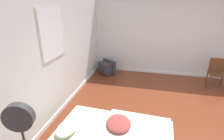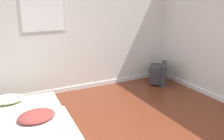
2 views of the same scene
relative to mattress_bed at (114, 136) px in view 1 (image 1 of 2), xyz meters
name	(u,v)px [view 1 (image 1 of 2)]	position (x,y,z in m)	size (l,w,h in m)	color
ground_plane	(176,118)	(0.99, -1.18, -0.13)	(20.00, 20.00, 0.00)	maroon
wall_back	(61,54)	(0.98, 1.44, 1.16)	(7.47, 0.08, 2.60)	silver
wall_right	(173,37)	(3.55, -1.18, 1.15)	(0.08, 7.58, 2.60)	silver
mattress_bed	(114,136)	(0.00, 0.00, 0.00)	(1.32, 2.12, 0.36)	beige
crt_tv	(107,67)	(3.09, 0.95, 0.09)	(0.63, 0.66, 0.47)	#333338
wooden_chair	(217,71)	(2.88, -2.45, 0.36)	(0.48, 0.48, 0.84)	brown
standing_fan	(23,137)	(-1.10, 0.85, 0.78)	(0.35, 0.35, 1.37)	#333338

